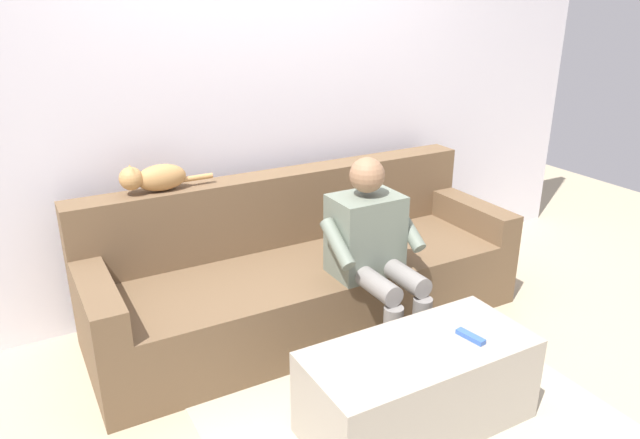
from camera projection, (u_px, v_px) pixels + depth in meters
name	position (u px, v px, depth m)	size (l,w,h in m)	color
ground_plane	(374.00, 384.00, 3.00)	(8.00, 8.00, 0.00)	tan
back_wall	(263.00, 94.00, 3.58)	(5.14, 0.06, 2.55)	silver
couch	(304.00, 273.00, 3.51)	(2.50, 0.85, 0.85)	brown
coffee_table	(418.00, 386.00, 2.65)	(1.04, 0.48, 0.42)	#A89E8E
person_solo_seated	(373.00, 246.00, 3.14)	(0.52, 0.59, 1.06)	slate
cat_on_backrest	(154.00, 178.00, 3.15)	(0.50, 0.13, 0.16)	#B7844C
remote_blue	(471.00, 337.00, 2.63)	(0.14, 0.04, 0.02)	#3860B7
floor_rug	(401.00, 409.00, 2.81)	(1.79, 1.74, 0.01)	#B7AD93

